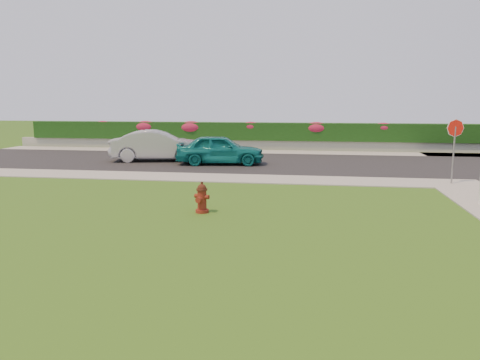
% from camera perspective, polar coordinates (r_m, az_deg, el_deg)
% --- Properties ---
extents(ground, '(120.00, 120.00, 0.00)m').
position_cam_1_polar(ground, '(9.70, -1.65, -8.67)').
color(ground, black).
rests_on(ground, ground).
extents(street_far, '(26.00, 8.00, 0.04)m').
position_cam_1_polar(street_far, '(24.20, -7.29, 2.33)').
color(street_far, black).
rests_on(street_far, ground).
extents(sidewalk_far, '(24.00, 2.00, 0.04)m').
position_cam_1_polar(sidewalk_far, '(19.86, -14.06, 0.54)').
color(sidewalk_far, gray).
rests_on(sidewalk_far, ground).
extents(curb_corner, '(2.00, 2.00, 0.04)m').
position_cam_1_polar(curb_corner, '(19.07, 24.88, -0.43)').
color(curb_corner, gray).
rests_on(curb_corner, ground).
extents(sidewalk_beyond, '(34.00, 2.00, 0.04)m').
position_cam_1_polar(sidewalk_beyond, '(28.35, 3.35, 3.44)').
color(sidewalk_beyond, gray).
rests_on(sidewalk_beyond, ground).
extents(retaining_wall, '(34.00, 0.40, 0.60)m').
position_cam_1_polar(retaining_wall, '(29.81, 3.63, 4.28)').
color(retaining_wall, gray).
rests_on(retaining_wall, ground).
extents(hedge, '(32.00, 0.90, 1.10)m').
position_cam_1_polar(hedge, '(29.84, 3.66, 5.92)').
color(hedge, black).
rests_on(hedge, retaining_wall).
extents(fire_hydrant, '(0.45, 0.42, 0.86)m').
position_cam_1_polar(fire_hydrant, '(12.91, -4.68, -2.22)').
color(fire_hydrant, '#52120C').
rests_on(fire_hydrant, ground).
extents(sedan_teal, '(4.36, 2.19, 1.43)m').
position_cam_1_polar(sedan_teal, '(22.54, -2.43, 3.74)').
color(sedan_teal, '#0D6767').
rests_on(sedan_teal, street_far).
extents(sedan_silver, '(4.94, 2.63, 1.55)m').
position_cam_1_polar(sedan_silver, '(24.21, -9.99, 4.15)').
color(sedan_silver, '#A1A3A9').
rests_on(sedan_silver, street_far).
extents(stop_sign, '(0.64, 0.18, 2.41)m').
position_cam_1_polar(stop_sign, '(18.80, 24.72, 4.85)').
color(stop_sign, slate).
rests_on(stop_sign, ground).
extents(flower_clump_a, '(1.09, 0.70, 0.54)m').
position_cam_1_polar(flower_clump_a, '(32.68, -16.35, 6.46)').
color(flower_clump_a, '#BF2041').
rests_on(flower_clump_a, hedge).
extents(flower_clump_b, '(1.50, 0.96, 0.75)m').
position_cam_1_polar(flower_clump_b, '(31.54, -11.45, 6.40)').
color(flower_clump_b, '#BF2041').
rests_on(flower_clump_b, hedge).
extents(flower_clump_c, '(1.57, 1.01, 0.78)m').
position_cam_1_polar(flower_clump_c, '(30.61, -5.97, 6.43)').
color(flower_clump_c, '#BF2041').
rests_on(flower_clump_c, hedge).
extents(flower_clump_d, '(1.19, 0.77, 0.60)m').
position_cam_1_polar(flower_clump_d, '(29.86, 1.32, 6.54)').
color(flower_clump_d, '#BF2041').
rests_on(flower_clump_d, hedge).
extents(flower_clump_e, '(1.47, 0.94, 0.73)m').
position_cam_1_polar(flower_clump_e, '(29.61, 9.28, 6.29)').
color(flower_clump_e, '#BF2041').
rests_on(flower_clump_e, hedge).
extents(flower_clump_f, '(1.19, 0.76, 0.59)m').
position_cam_1_polar(flower_clump_f, '(29.91, 17.08, 6.13)').
color(flower_clump_f, '#BF2041').
rests_on(flower_clump_f, hedge).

